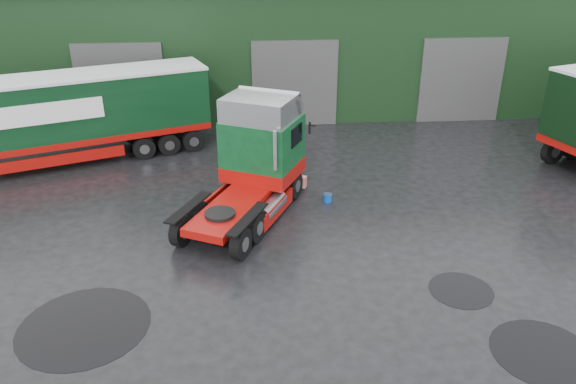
% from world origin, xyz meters
% --- Properties ---
extents(ground, '(100.00, 100.00, 0.00)m').
position_xyz_m(ground, '(0.00, 0.00, 0.00)').
color(ground, black).
extents(warehouse, '(32.40, 12.40, 6.30)m').
position_xyz_m(warehouse, '(2.00, 20.00, 3.16)').
color(warehouse, black).
rests_on(warehouse, ground).
extents(hero_tractor, '(5.02, 6.63, 3.80)m').
position_xyz_m(hero_tractor, '(-0.56, 4.50, 1.90)').
color(hero_tractor, '#0C3E1C').
rests_on(hero_tractor, ground).
extents(trailer_left, '(11.58, 6.27, 3.57)m').
position_xyz_m(trailer_left, '(-7.50, 10.00, 1.79)').
color(trailer_left, silver).
rests_on(trailer_left, ground).
extents(wash_bucket, '(0.40, 0.40, 0.29)m').
position_xyz_m(wash_bucket, '(2.42, 5.59, 0.14)').
color(wash_bucket, '#083EB2').
rests_on(wash_bucket, ground).
extents(tree_back_b, '(4.40, 4.40, 7.50)m').
position_xyz_m(tree_back_b, '(10.00, 30.00, 3.75)').
color(tree_back_b, black).
rests_on(tree_back_b, ground).
extents(puddle_0, '(3.18, 3.18, 0.01)m').
position_xyz_m(puddle_0, '(-4.41, -0.64, 0.00)').
color(puddle_0, black).
rests_on(puddle_0, ground).
extents(puddle_1, '(1.70, 1.70, 0.01)m').
position_xyz_m(puddle_1, '(5.22, 0.09, 0.00)').
color(puddle_1, black).
rests_on(puddle_1, ground).
extents(puddle_3, '(2.37, 2.37, 0.01)m').
position_xyz_m(puddle_3, '(6.24, -2.40, 0.00)').
color(puddle_3, black).
rests_on(puddle_3, ground).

